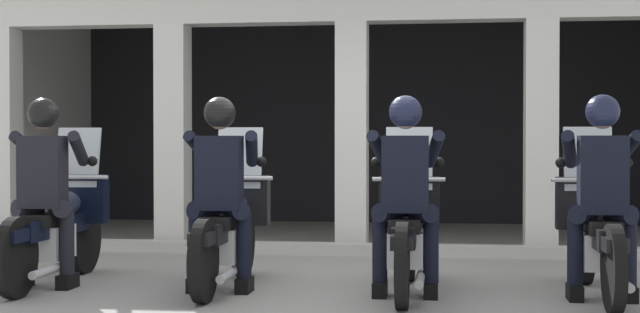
% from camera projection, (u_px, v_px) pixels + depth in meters
% --- Properties ---
extents(ground_plane, '(80.00, 80.00, 0.00)m').
position_uv_depth(ground_plane, '(354.00, 245.00, 11.04)').
color(ground_plane, gray).
extents(station_building, '(9.40, 4.12, 3.15)m').
position_uv_depth(station_building, '(367.00, 84.00, 12.61)').
color(station_building, black).
rests_on(station_building, ground).
extents(kerb_strip, '(8.90, 0.24, 0.12)m').
position_uv_depth(kerb_strip, '(347.00, 249.00, 10.15)').
color(kerb_strip, '#B7B5AD').
rests_on(kerb_strip, ground).
extents(motorcycle_far_left, '(0.62, 2.04, 1.35)m').
position_uv_depth(motorcycle_far_left, '(59.00, 225.00, 8.16)').
color(motorcycle_far_left, black).
rests_on(motorcycle_far_left, ground).
extents(police_officer_far_left, '(0.63, 0.61, 1.58)m').
position_uv_depth(police_officer_far_left, '(44.00, 176.00, 7.87)').
color(police_officer_far_left, black).
rests_on(police_officer_far_left, ground).
extents(motorcycle_center_left, '(0.62, 2.04, 1.35)m').
position_uv_depth(motorcycle_center_left, '(228.00, 227.00, 7.95)').
color(motorcycle_center_left, black).
rests_on(motorcycle_center_left, ground).
extents(police_officer_center_left, '(0.63, 0.61, 1.58)m').
position_uv_depth(police_officer_center_left, '(220.00, 177.00, 7.67)').
color(police_officer_center_left, black).
rests_on(police_officer_center_left, ground).
extents(motorcycle_center_right, '(0.62, 2.04, 1.35)m').
position_uv_depth(motorcycle_center_right, '(407.00, 230.00, 7.70)').
color(motorcycle_center_right, black).
rests_on(motorcycle_center_right, ground).
extents(police_officer_center_right, '(0.63, 0.61, 1.58)m').
position_uv_depth(police_officer_center_right, '(406.00, 178.00, 7.41)').
color(police_officer_center_right, black).
rests_on(police_officer_center_right, ground).
extents(motorcycle_far_right, '(0.62, 2.04, 1.35)m').
position_uv_depth(motorcycle_far_right, '(596.00, 232.00, 7.54)').
color(motorcycle_far_right, black).
rests_on(motorcycle_far_right, ground).
extents(police_officer_far_right, '(0.63, 0.61, 1.58)m').
position_uv_depth(police_officer_far_right, '(602.00, 179.00, 7.25)').
color(police_officer_far_right, black).
rests_on(police_officer_far_right, ground).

